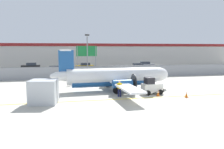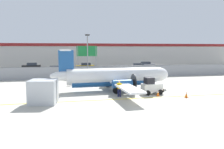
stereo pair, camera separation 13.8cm
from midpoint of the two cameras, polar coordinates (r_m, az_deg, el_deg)
ground_plane at (r=22.34m, az=5.94°, el=-6.24°), size 140.00×140.00×0.01m
perimeter_fence at (r=37.53m, az=-1.43°, el=0.80°), size 98.00×0.10×2.10m
parking_lot_strip at (r=48.94m, az=-3.82°, el=0.94°), size 98.00×17.00×0.12m
background_building at (r=67.08m, az=-6.02°, el=5.24°), size 91.00×8.10×6.50m
commuter_airplane at (r=26.44m, az=1.14°, el=-0.66°), size 14.67×16.06×4.92m
baggage_tug at (r=24.60m, az=10.43°, el=-3.09°), size 2.40×1.53×1.88m
ground_crew_worker at (r=22.88m, az=2.08°, el=-3.48°), size 0.54×0.35×1.70m
cargo_container at (r=20.95m, az=-17.33°, el=-4.33°), size 2.70×2.37×2.20m
traffic_cone_near_left at (r=23.91m, az=19.00°, el=-4.96°), size 0.36×0.36×0.64m
traffic_cone_near_right at (r=23.84m, az=12.12°, el=-4.77°), size 0.36×0.36×0.64m
parked_car_0 at (r=55.06m, az=-20.20°, el=2.06°), size 4.32×2.26×1.58m
parked_car_1 at (r=44.24m, az=-14.30°, el=1.21°), size 4.32×2.27×1.58m
parked_car_2 at (r=51.81m, az=-6.90°, el=2.16°), size 4.26×2.11×1.58m
parked_car_3 at (r=43.23m, az=2.39°, el=1.29°), size 4.37×2.38×1.58m
parked_car_4 at (r=50.58m, az=6.88°, el=2.05°), size 4.36×2.37×1.58m
parked_car_5 at (r=56.92m, az=8.96°, el=2.54°), size 4.36×2.35×1.58m
apron_light_pole at (r=34.89m, az=-6.29°, el=5.55°), size 0.70×0.30×7.27m
highway_sign at (r=38.81m, az=-6.47°, el=5.43°), size 3.60×0.14×5.50m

